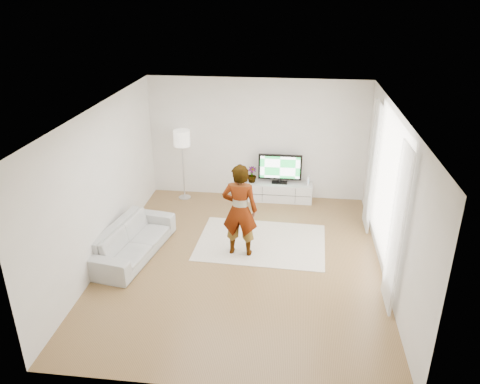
# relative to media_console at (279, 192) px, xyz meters

# --- Properties ---
(floor) EXTENTS (6.00, 6.00, 0.00)m
(floor) POSITION_rel_media_console_xyz_m (-0.56, -2.76, -0.21)
(floor) COLOR olive
(floor) RESTS_ON ground
(ceiling) EXTENTS (6.00, 6.00, 0.00)m
(ceiling) POSITION_rel_media_console_xyz_m (-0.56, -2.76, 2.59)
(ceiling) COLOR white
(ceiling) RESTS_ON wall_back
(wall_left) EXTENTS (0.02, 6.00, 2.80)m
(wall_left) POSITION_rel_media_console_xyz_m (-3.06, -2.76, 1.19)
(wall_left) COLOR white
(wall_left) RESTS_ON floor
(wall_right) EXTENTS (0.02, 6.00, 2.80)m
(wall_right) POSITION_rel_media_console_xyz_m (1.94, -2.76, 1.19)
(wall_right) COLOR white
(wall_right) RESTS_ON floor
(wall_back) EXTENTS (5.00, 0.02, 2.80)m
(wall_back) POSITION_rel_media_console_xyz_m (-0.56, 0.24, 1.19)
(wall_back) COLOR white
(wall_back) RESTS_ON floor
(wall_front) EXTENTS (5.00, 0.02, 2.80)m
(wall_front) POSITION_rel_media_console_xyz_m (-0.56, -5.76, 1.19)
(wall_front) COLOR white
(wall_front) RESTS_ON floor
(window) EXTENTS (0.01, 2.60, 2.50)m
(window) POSITION_rel_media_console_xyz_m (1.92, -2.46, 1.24)
(window) COLOR white
(window) RESTS_ON wall_right
(curtain_near) EXTENTS (0.04, 0.70, 2.60)m
(curtain_near) POSITION_rel_media_console_xyz_m (1.84, -3.76, 1.14)
(curtain_near) COLOR white
(curtain_near) RESTS_ON floor
(curtain_far) EXTENTS (0.04, 0.70, 2.60)m
(curtain_far) POSITION_rel_media_console_xyz_m (1.84, -1.16, 1.14)
(curtain_far) COLOR white
(curtain_far) RESTS_ON floor
(media_console) EXTENTS (1.52, 0.43, 0.43)m
(media_console) POSITION_rel_media_console_xyz_m (0.00, 0.00, 0.00)
(media_console) COLOR silver
(media_console) RESTS_ON floor
(television) EXTENTS (1.00, 0.20, 0.69)m
(television) POSITION_rel_media_console_xyz_m (-0.00, 0.03, 0.59)
(television) COLOR black
(television) RESTS_ON media_console
(game_console) EXTENTS (0.06, 0.15, 0.20)m
(game_console) POSITION_rel_media_console_xyz_m (0.66, -0.00, 0.31)
(game_console) COLOR white
(game_console) RESTS_ON media_console
(potted_plant) EXTENTS (0.23, 0.23, 0.37)m
(potted_plant) POSITION_rel_media_console_xyz_m (-0.65, 0.00, 0.40)
(potted_plant) COLOR #3F7238
(potted_plant) RESTS_ON media_console
(rug) EXTENTS (2.54, 1.87, 0.01)m
(rug) POSITION_rel_media_console_xyz_m (-0.26, -2.04, -0.21)
(rug) COLOR silver
(rug) RESTS_ON floor
(player) EXTENTS (0.67, 0.45, 1.78)m
(player) POSITION_rel_media_console_xyz_m (-0.63, -2.49, 0.69)
(player) COLOR #334772
(player) RESTS_ON rug
(sofa) EXTENTS (1.15, 2.19, 0.61)m
(sofa) POSITION_rel_media_console_xyz_m (-2.60, -2.76, 0.09)
(sofa) COLOR #B2B1AD
(sofa) RESTS_ON floor
(floor_lamp) EXTENTS (0.37, 0.37, 1.66)m
(floor_lamp) POSITION_rel_media_console_xyz_m (-2.24, -0.13, 1.19)
(floor_lamp) COLOR silver
(floor_lamp) RESTS_ON floor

